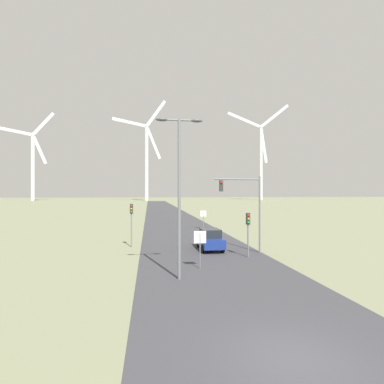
{
  "coord_description": "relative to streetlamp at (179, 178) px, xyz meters",
  "views": [
    {
      "loc": [
        -4.28,
        -8.45,
        4.98
      ],
      "look_at": [
        0.0,
        21.22,
        5.04
      ],
      "focal_mm": 28.0,
      "sensor_mm": 36.0,
      "label": 1
    }
  ],
  "objects": [
    {
      "name": "wind_turbine_center",
      "position": [
        72.87,
        175.24,
        25.0
      ],
      "size": [
        42.51,
        2.6,
        65.03
      ],
      "color": "silver",
      "rests_on": "ground"
    },
    {
      "name": "traffic_light_mast_overhead",
      "position": [
        6.07,
        6.58,
        -1.39
      ],
      "size": [
        3.92,
        0.34,
        6.32
      ],
      "color": "slate",
      "rests_on": "ground"
    },
    {
      "name": "wind_turbine_left",
      "position": [
        -3.16,
        168.95,
        22.81
      ],
      "size": [
        32.1,
        13.89,
        63.81
      ],
      "color": "silver",
      "rests_on": "ground"
    },
    {
      "name": "wind_turbine_far_left",
      "position": [
        -71.57,
        176.35,
        19.29
      ],
      "size": [
        28.51,
        12.01,
        55.3
      ],
      "color": "silver",
      "rests_on": "ground"
    },
    {
      "name": "car_approaching",
      "position": [
        3.54,
        8.4,
        -4.91
      ],
      "size": [
        1.88,
        4.13,
        1.83
      ],
      "color": "navy",
      "rests_on": "ground"
    },
    {
      "name": "ground_plane",
      "position": [
        2.55,
        -8.67,
        -5.83
      ],
      "size": [
        600.0,
        600.0,
        0.0
      ],
      "primitive_type": "plane",
      "color": "#757A5B"
    },
    {
      "name": "road_surface",
      "position": [
        2.55,
        39.33,
        -5.82
      ],
      "size": [
        10.0,
        240.0,
        0.01
      ],
      "color": "#38383D",
      "rests_on": "ground"
    },
    {
      "name": "stop_sign_far",
      "position": [
        5.63,
        23.03,
        -4.07
      ],
      "size": [
        0.81,
        0.07,
        2.51
      ],
      "color": "slate",
      "rests_on": "ground"
    },
    {
      "name": "streetlamp",
      "position": [
        0.0,
        0.0,
        0.0
      ],
      "size": [
        2.72,
        0.32,
        9.25
      ],
      "color": "slate",
      "rests_on": "ground"
    },
    {
      "name": "traffic_light_post_near_left",
      "position": [
        -3.31,
        10.64,
        -2.93
      ],
      "size": [
        0.28,
        0.34,
        3.95
      ],
      "color": "slate",
      "rests_on": "ground"
    },
    {
      "name": "stop_sign_near",
      "position": [
        1.59,
        2.2,
        -4.11
      ],
      "size": [
        0.81,
        0.07,
        2.46
      ],
      "color": "slate",
      "rests_on": "ground"
    },
    {
      "name": "traffic_light_post_near_right",
      "position": [
        5.85,
        5.07,
        -3.32
      ],
      "size": [
        0.28,
        0.33,
        3.4
      ],
      "color": "slate",
      "rests_on": "ground"
    }
  ]
}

